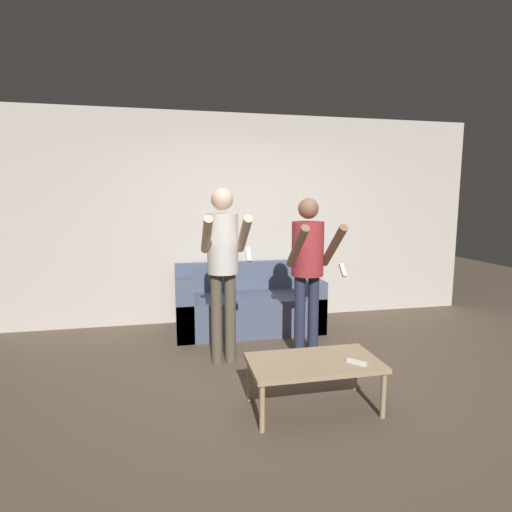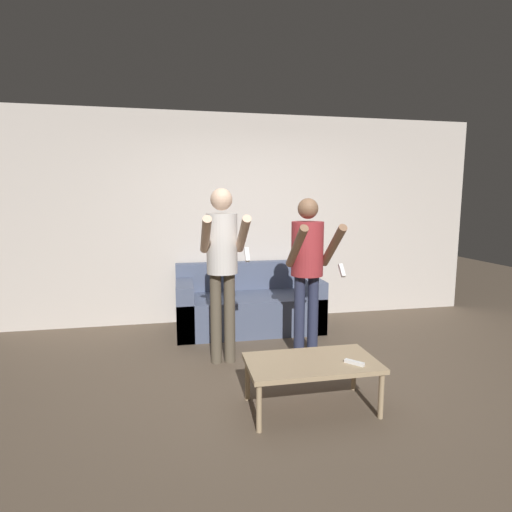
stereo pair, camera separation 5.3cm
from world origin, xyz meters
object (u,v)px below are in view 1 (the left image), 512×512
(couch, at_px, (247,306))
(remote_on_table, at_px, (357,362))
(person_standing_right, at_px, (308,260))
(person_standing_left, at_px, (223,257))
(coffee_table, at_px, (314,365))

(couch, relative_size, remote_on_table, 12.96)
(remote_on_table, bearing_deg, person_standing_right, 89.86)
(person_standing_left, relative_size, remote_on_table, 12.59)
(person_standing_left, bearing_deg, remote_on_table, -53.03)
(remote_on_table, bearing_deg, person_standing_left, 126.97)
(coffee_table, xyz_separation_m, remote_on_table, (0.29, -0.12, 0.05))
(couch, height_order, person_standing_right, person_standing_right)
(couch, distance_m, person_standing_right, 1.32)
(person_standing_right, bearing_deg, person_standing_left, 179.89)
(coffee_table, bearing_deg, couch, 93.81)
(couch, xyz_separation_m, person_standing_left, (-0.43, -1.02, 0.77))
(couch, bearing_deg, person_standing_left, -112.79)
(couch, xyz_separation_m, remote_on_table, (0.42, -2.15, 0.12))
(remote_on_table, bearing_deg, coffee_table, 157.12)
(coffee_table, bearing_deg, remote_on_table, -22.88)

